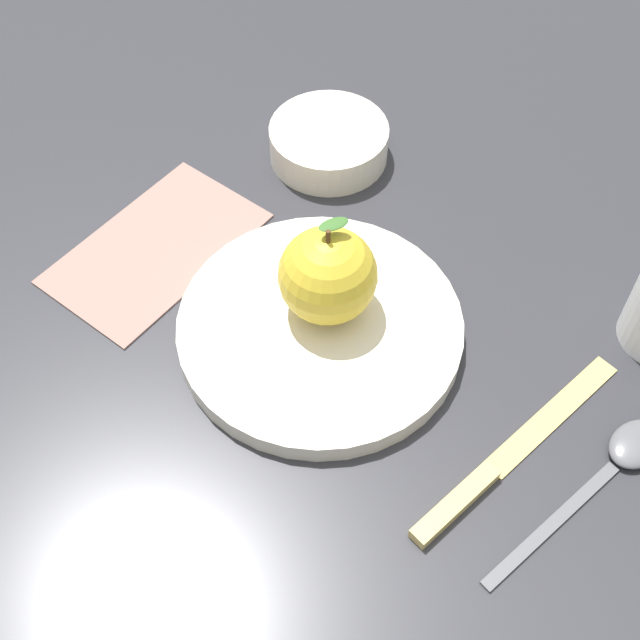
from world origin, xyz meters
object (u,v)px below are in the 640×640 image
at_px(dinner_plate, 320,327).
at_px(knife, 500,462).
at_px(side_bowl, 329,139).
at_px(apple, 328,275).
at_px(linen_napkin, 156,247).
at_px(spoon, 617,462).

relative_size(dinner_plate, knife, 1.11).
relative_size(dinner_plate, side_bowl, 2.04).
distance_m(dinner_plate, apple, 0.05).
bearing_deg(linen_napkin, side_bowl, -28.27).
xyz_separation_m(dinner_plate, side_bowl, (0.20, 0.08, 0.01)).
distance_m(side_bowl, linen_napkin, 0.19).
distance_m(dinner_plate, linen_napkin, 0.17).
height_order(dinner_plate, linen_napkin, dinner_plate).
relative_size(apple, spoon, 0.50).
xyz_separation_m(dinner_plate, apple, (0.02, 0.00, 0.05)).
bearing_deg(apple, side_bowl, 22.96).
bearing_deg(apple, knife, -112.85).
bearing_deg(linen_napkin, spoon, -96.69).
distance_m(apple, side_bowl, 0.20).
distance_m(apple, linen_napkin, 0.18).
height_order(dinner_plate, side_bowl, side_bowl).
bearing_deg(spoon, knife, 113.18).
height_order(spoon, linen_napkin, spoon).
bearing_deg(dinner_plate, spoon, -94.91).
xyz_separation_m(dinner_plate, linen_napkin, (0.03, 0.17, -0.01)).
relative_size(side_bowl, linen_napkin, 0.60).
bearing_deg(side_bowl, linen_napkin, 151.73).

